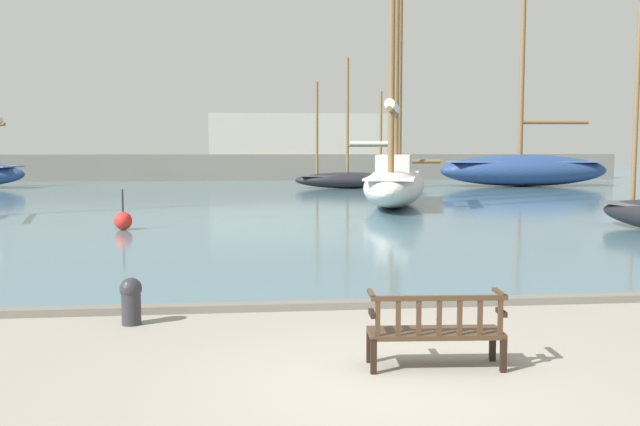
{
  "coord_description": "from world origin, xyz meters",
  "views": [
    {
      "loc": [
        -1.58,
        -7.54,
        2.64
      ],
      "look_at": [
        0.36,
        10.0,
        1.0
      ],
      "focal_mm": 40.0,
      "sensor_mm": 36.0,
      "label": 1
    }
  ],
  "objects_px": {
    "park_bench": "(436,330)",
    "sailboat_outer_starboard": "(395,179)",
    "sailboat_nearest_port": "(524,168)",
    "mooring_bollard": "(131,299)",
    "channel_buoy": "(123,221)",
    "sailboat_far_starboard": "(350,177)"
  },
  "relations": [
    {
      "from": "sailboat_nearest_port",
      "to": "mooring_bollard",
      "type": "distance_m",
      "value": 39.59
    },
    {
      "from": "sailboat_outer_starboard",
      "to": "sailboat_far_starboard",
      "type": "height_order",
      "value": "sailboat_outer_starboard"
    },
    {
      "from": "sailboat_outer_starboard",
      "to": "channel_buoy",
      "type": "bearing_deg",
      "value": -141.6
    },
    {
      "from": "sailboat_nearest_port",
      "to": "park_bench",
      "type": "bearing_deg",
      "value": -113.6
    },
    {
      "from": "sailboat_nearest_port",
      "to": "mooring_bollard",
      "type": "xyz_separation_m",
      "value": [
        -19.98,
        -34.17,
        -0.88
      ]
    },
    {
      "from": "sailboat_far_starboard",
      "to": "mooring_bollard",
      "type": "relative_size",
      "value": 11.3
    },
    {
      "from": "mooring_bollard",
      "to": "sailboat_outer_starboard",
      "type": "bearing_deg",
      "value": 67.39
    },
    {
      "from": "sailboat_outer_starboard",
      "to": "mooring_bollard",
      "type": "bearing_deg",
      "value": -112.61
    },
    {
      "from": "park_bench",
      "to": "sailboat_nearest_port",
      "type": "relative_size",
      "value": 0.11
    },
    {
      "from": "park_bench",
      "to": "sailboat_far_starboard",
      "type": "bearing_deg",
      "value": 82.91
    },
    {
      "from": "sailboat_nearest_port",
      "to": "sailboat_outer_starboard",
      "type": "relative_size",
      "value": 1.11
    },
    {
      "from": "sailboat_nearest_port",
      "to": "channel_buoy",
      "type": "height_order",
      "value": "sailboat_nearest_port"
    },
    {
      "from": "park_bench",
      "to": "sailboat_outer_starboard",
      "type": "distance_m",
      "value": 22.99
    },
    {
      "from": "mooring_bollard",
      "to": "channel_buoy",
      "type": "distance_m",
      "value": 11.98
    },
    {
      "from": "sailboat_far_starboard",
      "to": "mooring_bollard",
      "type": "xyz_separation_m",
      "value": [
        -8.36,
        -33.0,
        -0.38
      ]
    },
    {
      "from": "mooring_bollard",
      "to": "channel_buoy",
      "type": "bearing_deg",
      "value": 99.68
    },
    {
      "from": "channel_buoy",
      "to": "sailboat_nearest_port",
      "type": "bearing_deg",
      "value": 45.47
    },
    {
      "from": "sailboat_outer_starboard",
      "to": "mooring_bollard",
      "type": "xyz_separation_m",
      "value": [
        -8.33,
        -20.01,
        -0.86
      ]
    },
    {
      "from": "mooring_bollard",
      "to": "sailboat_far_starboard",
      "type": "bearing_deg",
      "value": 75.78
    },
    {
      "from": "park_bench",
      "to": "sailboat_outer_starboard",
      "type": "relative_size",
      "value": 0.12
    },
    {
      "from": "sailboat_nearest_port",
      "to": "sailboat_far_starboard",
      "type": "distance_m",
      "value": 11.69
    },
    {
      "from": "mooring_bollard",
      "to": "park_bench",
      "type": "bearing_deg",
      "value": -32.87
    }
  ]
}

